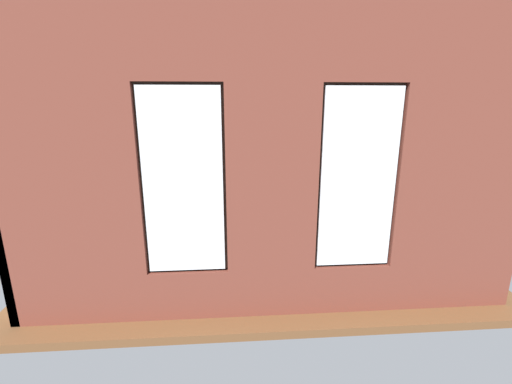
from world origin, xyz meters
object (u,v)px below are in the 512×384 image
cup_ceramic (257,208)px  remote_black (242,206)px  remote_silver (251,208)px  couch_left (372,216)px  potted_plant_between_couches (378,225)px  candle_jar (230,208)px  papasan_chair (202,193)px  potted_plant_foreground_right (151,178)px  potted_plant_near_tv (123,234)px  couch_by_window (271,261)px  potted_plant_corner_near_left (348,172)px  tv_flatscreen (106,200)px  potted_plant_by_left_couch (330,197)px  coffee_table (251,211)px  media_console (110,232)px  table_plant_small (270,199)px  potted_plant_corner_far_left (440,233)px  potted_plant_beside_window_right (142,248)px

cup_ceramic → remote_black: size_ratio=0.51×
cup_ceramic → remote_silver: cup_ceramic is taller
couch_left → potted_plant_between_couches: 1.84m
candle_jar → papasan_chair: 1.48m
potted_plant_foreground_right → potted_plant_near_tv: bearing=94.7°
couch_by_window → potted_plant_near_tv: 2.14m
potted_plant_corner_near_left → tv_flatscreen: bearing=23.0°
potted_plant_by_left_couch → potted_plant_between_couches: potted_plant_between_couches is taller
coffee_table → media_console: bearing=12.0°
table_plant_small → potted_plant_between_couches: potted_plant_between_couches is taller
potted_plant_near_tv → media_console: bearing=-61.2°
cup_ceramic → potted_plant_by_left_couch: (-1.75, -1.17, -0.15)m
potted_plant_by_left_couch → remote_black: bearing=24.9°
remote_black → papasan_chair: size_ratio=0.17×
table_plant_small → couch_by_window: bearing=84.0°
couch_left → remote_silver: bearing=-101.6°
potted_plant_foreground_right → potted_plant_between_couches: (-3.78, 3.48, 0.05)m
remote_black → tv_flatscreen: bearing=-78.9°
remote_silver → potted_plant_foreground_right: (2.18, -1.49, 0.29)m
candle_jar → table_plant_small: size_ratio=0.39×
remote_silver → potted_plant_near_tv: bearing=18.8°
media_console → potted_plant_corner_near_left: size_ratio=0.89×
couch_by_window → papasan_chair: 3.46m
candle_jar → papasan_chair: size_ratio=0.09×
coffee_table → cup_ceramic: 0.19m
papasan_chair → potted_plant_corner_near_left: potted_plant_corner_near_left is taller
remote_silver → media_console: 2.54m
couch_left → potted_plant_by_left_couch: bearing=-167.1°
tv_flatscreen → potted_plant_corner_near_left: 5.31m
remote_black → potted_plant_between_couches: 2.76m
coffee_table → papasan_chair: size_ratio=1.33×
remote_black → potted_plant_corner_far_left: size_ratio=0.14×
potted_plant_near_tv → potted_plant_corner_far_left: size_ratio=0.89×
potted_plant_corner_far_left → potted_plant_beside_window_right: size_ratio=0.91×
potted_plant_beside_window_right → papasan_chair: bearing=-98.1°
table_plant_small → remote_black: size_ratio=1.43×
candle_jar → couch_left: bearing=175.6°
table_plant_small → potted_plant_between_couches: size_ratio=0.18×
cup_ceramic → potted_plant_corner_near_left: (-2.31, -1.67, 0.32)m
candle_jar → potted_plant_between_couches: potted_plant_between_couches is taller
potted_plant_foreground_right → candle_jar: bearing=137.7°
potted_plant_near_tv → tv_flatscreen: bearing=-61.3°
couch_left → potted_plant_corner_near_left: size_ratio=1.51×
couch_left → potted_plant_beside_window_right: size_ratio=1.45×
cup_ceramic → potted_plant_beside_window_right: bearing=51.3°
potted_plant_by_left_couch → potted_plant_foreground_right: bearing=-6.3°
potted_plant_corner_near_left → potted_plant_between_couches: 3.63m
candle_jar → potted_plant_between_couches: (-2.01, 1.87, 0.30)m
coffee_table → papasan_chair: 1.59m
potted_plant_corner_near_left → cup_ceramic: bearing=35.9°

